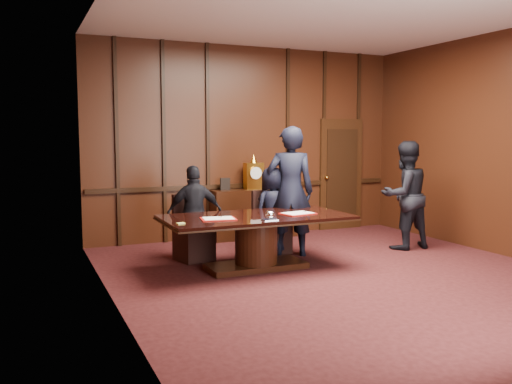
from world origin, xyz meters
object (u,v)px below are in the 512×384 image
(signatory_left, at_px, (195,214))
(signatory_right, at_px, (273,210))
(witness_left, at_px, (290,191))
(conference_table, at_px, (256,233))
(witness_right, at_px, (405,195))
(sideboard, at_px, (254,211))

(signatory_left, relative_size, signatory_right, 1.03)
(witness_left, bearing_deg, signatory_left, 16.73)
(conference_table, bearing_deg, signatory_right, 50.91)
(conference_table, xyz_separation_m, witness_left, (0.84, 0.59, 0.50))
(witness_left, bearing_deg, signatory_right, -23.69)
(signatory_left, distance_m, witness_right, 3.50)
(sideboard, relative_size, signatory_left, 1.11)
(signatory_right, bearing_deg, signatory_left, -13.71)
(conference_table, bearing_deg, sideboard, 67.36)
(conference_table, relative_size, signatory_left, 1.82)
(sideboard, xyz_separation_m, signatory_right, (-0.25, -1.36, 0.21))
(signatory_left, xyz_separation_m, witness_right, (3.46, -0.53, 0.18))
(conference_table, height_order, witness_right, witness_right)
(signatory_left, relative_size, witness_left, 0.71)
(sideboard, bearing_deg, witness_right, -44.75)
(sideboard, xyz_separation_m, witness_left, (-0.06, -1.57, 0.52))
(signatory_left, bearing_deg, witness_right, 176.04)
(signatory_right, bearing_deg, witness_right, 152.51)
(witness_left, bearing_deg, conference_table, 59.86)
(sideboard, height_order, signatory_right, sideboard)
(sideboard, relative_size, witness_right, 0.90)
(sideboard, distance_m, signatory_left, 2.08)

